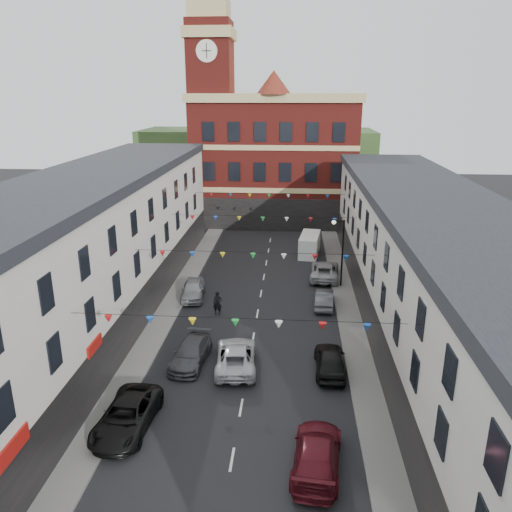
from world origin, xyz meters
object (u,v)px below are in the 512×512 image
(car_left_e, at_px, (193,289))
(moving_car, at_px, (236,356))
(car_right_c, at_px, (317,453))
(car_left_d, at_px, (191,353))
(pedestrian, at_px, (218,303))
(car_right_d, at_px, (330,360))
(white_van, at_px, (310,245))
(car_left_c, at_px, (127,416))
(car_right_e, at_px, (324,299))
(car_right_f, at_px, (325,270))
(street_lamp, at_px, (340,244))

(car_left_e, height_order, moving_car, car_left_e)
(car_left_e, relative_size, car_right_c, 0.85)
(car_left_d, height_order, car_right_c, car_right_c)
(pedestrian, bearing_deg, moving_car, -73.18)
(car_left_e, relative_size, car_right_d, 0.98)
(white_van, bearing_deg, car_left_c, -101.39)
(car_right_d, distance_m, car_right_e, 9.75)
(car_right_c, distance_m, car_right_f, 24.36)
(car_right_e, bearing_deg, car_left_d, 51.07)
(car_right_c, distance_m, pedestrian, 17.23)
(car_right_d, height_order, car_right_f, car_right_d)
(car_left_e, bearing_deg, car_right_f, 20.53)
(moving_car, relative_size, pedestrian, 2.80)
(car_left_e, xyz_separation_m, white_van, (9.82, 12.38, 0.32))
(car_left_d, xyz_separation_m, car_right_f, (9.10, 15.66, 0.06))
(car_left_c, bearing_deg, car_right_e, 59.20)
(street_lamp, bearing_deg, pedestrian, -146.20)
(car_right_f, bearing_deg, car_right_d, 92.53)
(moving_car, bearing_deg, street_lamp, -122.64)
(moving_car, bearing_deg, car_right_f, -116.22)
(car_left_e, distance_m, moving_car, 11.56)
(pedestrian, bearing_deg, street_lamp, 33.74)
(moving_car, xyz_separation_m, pedestrian, (-2.25, 7.42, 0.21))
(car_left_d, height_order, car_right_f, car_right_f)
(white_van, bearing_deg, car_right_f, -73.25)
(car_right_f, bearing_deg, car_left_d, 64.24)
(car_left_d, bearing_deg, car_right_e, 51.58)
(car_left_e, distance_m, pedestrian, 4.00)
(street_lamp, bearing_deg, car_left_d, -126.83)
(street_lamp, bearing_deg, moving_car, -117.85)
(car_right_e, height_order, car_right_f, car_right_f)
(car_right_d, xyz_separation_m, car_right_e, (0.16, 9.74, -0.10))
(car_right_e, xyz_separation_m, moving_car, (-5.88, -9.58, 0.07))
(street_lamp, height_order, car_right_e, street_lamp)
(street_lamp, relative_size, white_van, 1.25)
(moving_car, distance_m, white_van, 23.47)
(street_lamp, xyz_separation_m, car_right_e, (-1.41, -4.23, -3.25))
(car_left_c, xyz_separation_m, pedestrian, (2.50, 13.75, 0.21))
(car_right_c, bearing_deg, car_right_e, -87.91)
(car_left_c, height_order, pedestrian, pedestrian)
(street_lamp, xyz_separation_m, car_left_e, (-12.05, -3.28, -3.16))
(car_left_d, bearing_deg, car_right_f, 64.55)
(car_right_e, relative_size, moving_car, 0.76)
(car_left_e, height_order, white_van, white_van)
(car_left_e, bearing_deg, car_left_c, -95.54)
(car_right_c, relative_size, car_right_e, 1.29)
(car_left_c, distance_m, car_right_f, 24.82)
(car_right_f, xyz_separation_m, moving_car, (-6.25, -15.92, -0.02))
(car_right_f, xyz_separation_m, white_van, (-1.18, 6.99, 0.31))
(car_left_e, distance_m, car_right_e, 10.68)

